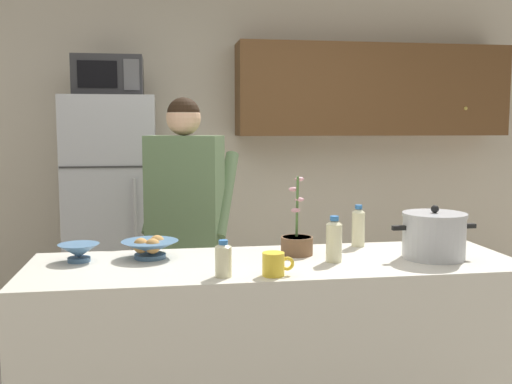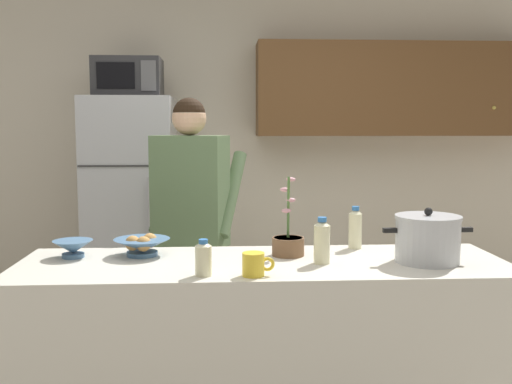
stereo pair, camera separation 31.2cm
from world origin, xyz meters
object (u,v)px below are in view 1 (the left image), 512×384
Objects in this scene: empty_bowl at (79,251)px; potted_orchid at (297,242)px; microwave at (109,76)px; bottle_near_edge at (358,226)px; bread_bowl at (150,248)px; refrigerator at (113,216)px; cooking_pot at (434,235)px; bottle_mid_counter at (334,240)px; bottle_far_corner at (223,259)px; coffee_mug at (274,264)px; person_near_pot at (185,207)px.

potted_orchid reaches higher than empty_bowl.
microwave is 2.22m from bottle_near_edge.
microwave is at bearing 100.25° from bread_bowl.
refrigerator is 9.56× the size of empty_bowl.
bottle_mid_counter is at bearing 179.80° from cooking_pot.
refrigerator is 1.01m from microwave.
bottle_mid_counter is (0.81, -0.20, 0.05)m from bread_bowl.
bottle_mid_counter is at bearing 19.66° from bottle_far_corner.
bottle_near_edge is at bearing 128.94° from cooking_pot.
bottle_near_edge reaches higher than coffee_mug.
bread_bowl is (-0.19, -0.72, -0.08)m from person_near_pot.
person_near_pot is 9.29× the size of empty_bowl.
refrigerator is 2.17m from bottle_far_corner.
microwave is at bearing 106.23° from bottle_far_corner.
microwave reaches higher than coffee_mug.
bottle_near_edge is (1.03, 0.11, 0.05)m from bread_bowl.
person_near_pot is at bearing 143.87° from bottle_near_edge.
empty_bowl is at bearing -90.25° from microwave.
bottle_near_edge is 0.57× the size of potted_orchid.
cooking_pot is at bearing -50.26° from refrigerator.
cooking_pot is at bearing -0.20° from bottle_mid_counter.
empty_bowl is (-0.50, -0.74, -0.09)m from person_near_pot.
cooking_pot is 1.54× the size of bread_bowl.
person_near_pot is at bearing 122.97° from potted_orchid.
microwave is 2.30× the size of bottle_near_edge.
bottle_far_corner is at bearing -52.18° from bread_bowl.
microwave is 1.85× the size of bread_bowl.
cooking_pot is 1.29m from bread_bowl.
bread_bowl is at bearing -79.75° from microwave.
cooking_pot is at bearing -6.53° from empty_bowl.
bottle_far_corner is at bearing -73.93° from refrigerator.
potted_orchid is at bearing 164.28° from cooking_pot.
microwave is at bearing 89.75° from empty_bowl.
empty_bowl is 0.49× the size of potted_orchid.
person_near_pot is at bearing 55.96° from empty_bowl.
microwave is 1.20× the size of cooking_pot.
cooking_pot is 1.08× the size of potted_orchid.
bread_bowl is at bearing -104.67° from person_near_pot.
refrigerator reaches higher than bottle_near_edge.
coffee_mug is 0.64× the size of bottle_mid_counter.
coffee_mug is 0.64m from bread_bowl.
cooking_pot reaches higher than bottle_mid_counter.
bread_bowl is (0.30, -1.70, 0.10)m from refrigerator.
bread_bowl is at bearing 171.09° from cooking_pot.
microwave reaches higher than empty_bowl.
bottle_near_edge is at bearing -50.11° from refrigerator.
bread_bowl is at bearing 166.17° from bottle_mid_counter.
bread_bowl is 0.68m from potted_orchid.
cooking_pot is 1.95× the size of bottle_mid_counter.
bottle_mid_counter is (0.31, 0.20, 0.05)m from coffee_mug.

